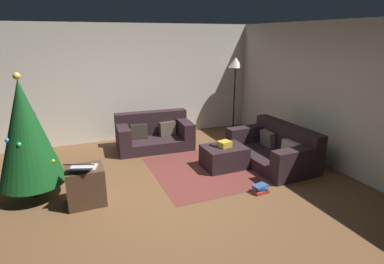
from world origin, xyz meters
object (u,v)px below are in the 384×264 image
gift_box (224,144)px  laptop (82,167)px  christmas_tree (26,133)px  ottoman (224,157)px  couch_right (275,149)px  book_stack (260,189)px  corner_lamp (235,68)px  side_table (86,186)px  couch_left (154,134)px  tv_remote (213,146)px

gift_box → laptop: size_ratio=0.46×
christmas_tree → ottoman: bearing=-2.6°
laptop → couch_right: bearing=4.2°
christmas_tree → book_stack: christmas_tree is taller
christmas_tree → corner_lamp: 4.86m
side_table → book_stack: size_ratio=2.13×
side_table → laptop: size_ratio=1.17×
gift_box → corner_lamp: 2.62m
christmas_tree → side_table: size_ratio=3.37×
gift_box → corner_lamp: size_ratio=0.12×
couch_left → corner_lamp: size_ratio=0.88×
side_table → corner_lamp: (3.77, 2.34, 1.29)m
side_table → tv_remote: bearing=11.9°
gift_box → christmas_tree: bearing=177.3°
ottoman → couch_left: bearing=119.8°
tv_remote → christmas_tree: (-2.98, 0.04, 0.59)m
couch_right → ottoman: bearing=77.9°
christmas_tree → book_stack: 3.56m
couch_left → gift_box: couch_left is taller
ottoman → gift_box: bearing=-126.0°
ottoman → gift_box: gift_box is taller
christmas_tree → side_table: bearing=-36.7°
couch_left → side_table: couch_left is taller
couch_right → book_stack: (-0.94, -0.91, -0.21)m
tv_remote → side_table: (-2.27, -0.48, -0.14)m
tv_remote → laptop: 2.36m
christmas_tree → laptop: size_ratio=3.93×
christmas_tree → book_stack: (3.21, -1.23, -0.94)m
couch_left → ottoman: bearing=123.5°
gift_box → christmas_tree: 3.20m
corner_lamp → couch_right: bearing=-98.4°
couch_left → laptop: bearing=55.3°
couch_left → christmas_tree: size_ratio=0.87×
couch_right → side_table: bearing=91.5°
ottoman → side_table: (-2.45, -0.38, 0.08)m
side_table → laptop: laptop is taller
couch_left → christmas_tree: (-2.26, -1.42, 0.71)m
tv_remote → corner_lamp: corner_lamp is taller
couch_right → tv_remote: bearing=74.9°
side_table → book_stack: (2.51, -0.71, -0.21)m
gift_box → corner_lamp: bearing=56.1°
couch_left → couch_right: couch_left is taller
book_stack → tv_remote: bearing=101.3°
couch_right → corner_lamp: 2.52m
couch_right → laptop: (-3.47, -0.26, 0.33)m
tv_remote → christmas_tree: size_ratio=0.09×
couch_left → book_stack: 2.82m
book_stack → gift_box: bearing=93.3°
couch_right → gift_box: (-1.01, 0.17, 0.18)m
gift_box → side_table: bearing=-171.4°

